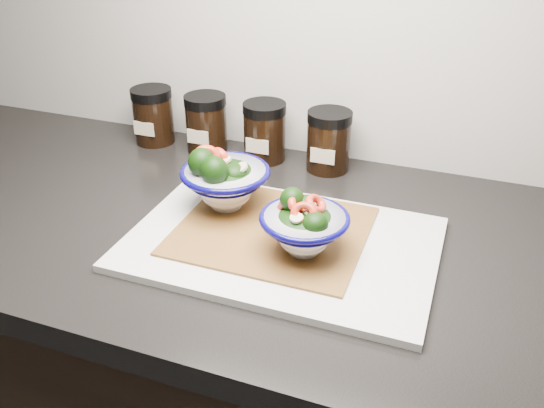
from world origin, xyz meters
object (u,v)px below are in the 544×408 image
(bowl_left, at_px, (224,180))
(spice_jar_b, at_px, (206,123))
(spice_jar_a, at_px, (153,116))
(cutting_board, at_px, (282,244))
(spice_jar_c, at_px, (265,132))
(spice_jar_d, at_px, (329,141))
(bowl_right, at_px, (304,226))

(bowl_left, bearing_deg, spice_jar_b, 122.25)
(spice_jar_b, bearing_deg, spice_jar_a, 180.00)
(spice_jar_a, bearing_deg, cutting_board, -36.50)
(spice_jar_c, relative_size, spice_jar_d, 1.00)
(cutting_board, xyz_separation_m, spice_jar_b, (-0.26, 0.28, 0.05))
(bowl_left, relative_size, spice_jar_d, 1.27)
(bowl_right, height_order, spice_jar_d, spice_jar_d)
(bowl_left, distance_m, spice_jar_b, 0.26)
(cutting_board, xyz_separation_m, bowl_right, (0.04, -0.02, 0.05))
(cutting_board, distance_m, spice_jar_b, 0.38)
(spice_jar_b, height_order, spice_jar_c, same)
(spice_jar_b, relative_size, spice_jar_d, 1.00)
(cutting_board, height_order, bowl_left, bowl_left)
(bowl_left, xyz_separation_m, spice_jar_d, (0.11, 0.22, -0.01))
(bowl_left, xyz_separation_m, spice_jar_c, (-0.02, 0.22, -0.01))
(spice_jar_b, relative_size, spice_jar_c, 1.00)
(spice_jar_a, bearing_deg, spice_jar_b, 0.00)
(spice_jar_a, height_order, spice_jar_d, same)
(spice_jar_a, relative_size, spice_jar_c, 1.00)
(cutting_board, relative_size, spice_jar_a, 3.98)
(cutting_board, height_order, spice_jar_d, spice_jar_d)
(bowl_left, height_order, spice_jar_c, bowl_left)
(cutting_board, bearing_deg, spice_jar_a, 143.50)
(spice_jar_a, distance_m, spice_jar_c, 0.24)
(bowl_left, distance_m, spice_jar_d, 0.25)
(bowl_right, bearing_deg, cutting_board, 154.80)
(cutting_board, xyz_separation_m, spice_jar_c, (-0.13, 0.28, 0.05))
(cutting_board, xyz_separation_m, bowl_left, (-0.12, 0.06, 0.06))
(bowl_right, bearing_deg, bowl_left, 154.02)
(bowl_left, height_order, spice_jar_b, bowl_left)
(spice_jar_a, relative_size, spice_jar_b, 1.00)
(spice_jar_c, bearing_deg, spice_jar_a, 180.00)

